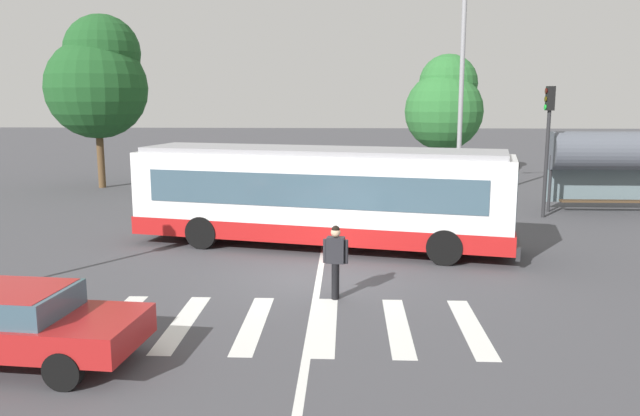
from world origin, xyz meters
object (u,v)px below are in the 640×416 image
(parked_car_charcoal, at_px, (381,175))
(traffic_light_far_corner, at_px, (548,131))
(pedestrian_crossing_street, at_px, (336,258))
(foreground_sedan, at_px, (10,321))
(twin_arm_street_lamp, at_px, (462,73))
(parked_car_silver, at_px, (436,176))
(background_tree_left, at_px, (98,78))
(bus_stop_shelter, at_px, (610,152))
(parked_car_red, at_px, (327,176))
(background_tree_right, at_px, (445,103))
(city_transit_bus, at_px, (321,196))
(parked_car_black, at_px, (224,174))
(parked_car_white, at_px, (273,174))

(parked_car_charcoal, relative_size, traffic_light_far_corner, 0.92)
(pedestrian_crossing_street, bearing_deg, parked_car_charcoal, 83.69)
(foreground_sedan, relative_size, twin_arm_street_lamp, 0.50)
(parked_car_silver, bearing_deg, background_tree_left, 178.15)
(bus_stop_shelter, xyz_separation_m, background_tree_left, (-22.97, 6.13, 3.12))
(parked_car_red, bearing_deg, foreground_sedan, -103.07)
(background_tree_left, relative_size, background_tree_right, 1.24)
(parked_car_silver, xyz_separation_m, background_tree_left, (-16.90, 0.55, 4.77))
(pedestrian_crossing_street, distance_m, background_tree_right, 23.52)
(foreground_sedan, bearing_deg, city_transit_bus, 60.90)
(parked_car_black, bearing_deg, traffic_light_far_corner, -26.60)
(parked_car_charcoal, xyz_separation_m, twin_arm_street_lamp, (3.12, -4.03, 4.84))
(parked_car_white, bearing_deg, background_tree_right, 29.05)
(parked_car_black, distance_m, background_tree_right, 13.29)
(parked_car_charcoal, bearing_deg, background_tree_left, 178.89)
(foreground_sedan, xyz_separation_m, parked_car_charcoal, (7.49, 21.34, 0.00))
(parked_car_charcoal, relative_size, twin_arm_street_lamp, 0.50)
(parked_car_silver, height_order, traffic_light_far_corner, traffic_light_far_corner)
(pedestrian_crossing_street, height_order, parked_car_black, pedestrian_crossing_street)
(bus_stop_shelter, bearing_deg, parked_car_silver, 137.39)
(parked_car_red, height_order, parked_car_silver, same)
(parked_car_white, bearing_deg, parked_car_charcoal, 0.46)
(pedestrian_crossing_street, distance_m, parked_car_white, 17.79)
(foreground_sedan, relative_size, parked_car_black, 1.02)
(city_transit_bus, xyz_separation_m, background_tree_left, (-11.70, 12.65, 3.95))
(parked_car_white, relative_size, background_tree_right, 0.66)
(pedestrian_crossing_street, height_order, foreground_sedan, pedestrian_crossing_street)
(background_tree_left, bearing_deg, city_transit_bus, -47.24)
(foreground_sedan, distance_m, parked_car_charcoal, 22.62)
(city_transit_bus, xyz_separation_m, parked_car_red, (-0.20, 11.69, -0.82))
(parked_car_red, height_order, traffic_light_far_corner, traffic_light_far_corner)
(foreground_sedan, bearing_deg, parked_car_black, 90.99)
(parked_car_white, distance_m, traffic_light_far_corner, 13.57)
(city_transit_bus, bearing_deg, twin_arm_street_lamp, 56.05)
(pedestrian_crossing_street, bearing_deg, twin_arm_street_lamp, 69.42)
(parked_car_silver, distance_m, background_tree_left, 17.57)
(bus_stop_shelter, bearing_deg, parked_car_black, 161.29)
(parked_car_red, distance_m, traffic_light_far_corner, 11.03)
(foreground_sedan, height_order, twin_arm_street_lamp, twin_arm_street_lamp)
(pedestrian_crossing_street, distance_m, parked_car_black, 18.25)
(parked_car_red, relative_size, background_tree_right, 0.66)
(parked_car_charcoal, height_order, bus_stop_shelter, bus_stop_shelter)
(background_tree_left, bearing_deg, background_tree_right, 14.93)
(traffic_light_far_corner, bearing_deg, bus_stop_shelter, 23.62)
(parked_car_silver, bearing_deg, parked_car_red, -175.64)
(traffic_light_far_corner, height_order, twin_arm_street_lamp, twin_arm_street_lamp)
(traffic_light_far_corner, bearing_deg, parked_car_charcoal, 129.67)
(pedestrian_crossing_street, height_order, background_tree_right, background_tree_right)
(pedestrian_crossing_street, distance_m, twin_arm_street_lamp, 15.11)
(foreground_sedan, distance_m, parked_car_silver, 23.40)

